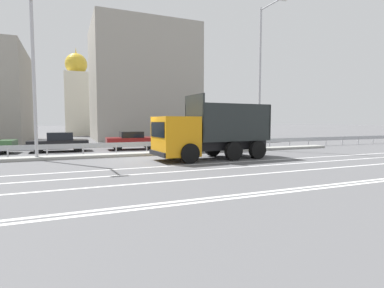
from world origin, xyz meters
name	(u,v)px	position (x,y,z in m)	size (l,w,h in m)	color
ground_plane	(144,159)	(0.00, 0.00, 0.00)	(320.00, 320.00, 0.00)	#565659
lane_strip_0	(228,163)	(3.80, -3.06, 0.00)	(56.38, 0.16, 0.01)	silver
lane_strip_1	(245,167)	(3.80, -4.70, 0.00)	(56.38, 0.16, 0.01)	silver
lane_strip_2	(270,173)	(3.80, -6.57, 0.00)	(56.38, 0.16, 0.01)	silver
lane_strip_3	(320,186)	(3.80, -9.28, 0.00)	(56.38, 0.16, 0.01)	silver
lane_strip_4	(328,188)	(3.80, -9.58, 0.00)	(56.38, 0.16, 0.01)	silver
median_island	(136,154)	(0.00, 2.09, 0.09)	(31.01, 1.10, 0.18)	gray
median_guardrail	(132,145)	(0.00, 3.36, 0.57)	(56.38, 0.09, 0.78)	#9EA0A5
dump_truck	(200,137)	(2.96, -1.30, 1.29)	(6.95, 2.95, 3.67)	orange
median_road_sign	(229,134)	(6.76, 2.09, 1.23)	(0.76, 0.16, 2.32)	white
street_lamp_1	(33,72)	(-5.60, 1.79, 4.87)	(0.71, 2.35, 8.75)	#ADADB2
street_lamp_2	(261,73)	(9.42, 1.98, 5.79)	(0.70, 2.52, 10.51)	#ADADB2
parked_car_3	(59,142)	(-4.55, 6.89, 0.70)	(4.02, 2.00, 1.39)	black
parked_car_4	(133,140)	(0.71, 6.49, 0.71)	(4.11, 2.08, 1.40)	maroon
background_building_1	(142,84)	(5.05, 21.13, 6.91)	(12.18, 10.89, 13.81)	gray
church_tower	(77,96)	(-2.35, 32.55, 6.09)	(3.60, 3.60, 13.35)	silver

